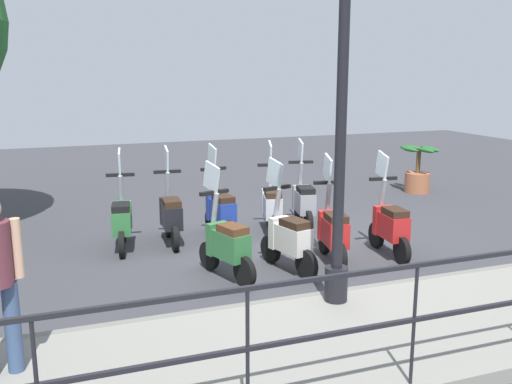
% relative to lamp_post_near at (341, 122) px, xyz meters
% --- Properties ---
extents(ground_plane, '(28.00, 28.00, 0.00)m').
position_rel_lamp_post_near_xyz_m(ground_plane, '(2.40, -0.48, -2.19)').
color(ground_plane, '#38383D').
extents(promenade_walkway, '(2.20, 20.00, 0.15)m').
position_rel_lamp_post_near_xyz_m(promenade_walkway, '(-0.75, -0.48, -2.11)').
color(promenade_walkway, gray).
rests_on(promenade_walkway, ground_plane).
extents(fence_railing, '(0.04, 16.03, 1.07)m').
position_rel_lamp_post_near_xyz_m(fence_railing, '(-1.80, -0.48, -1.29)').
color(fence_railing, black).
rests_on(fence_railing, promenade_walkway).
extents(lamp_post_near, '(0.26, 0.90, 4.57)m').
position_rel_lamp_post_near_xyz_m(lamp_post_near, '(0.00, 0.00, 0.00)').
color(lamp_post_near, black).
rests_on(lamp_post_near, promenade_walkway).
extents(potted_palm, '(1.06, 0.66, 1.05)m').
position_rel_lamp_post_near_xyz_m(potted_palm, '(5.26, -4.88, -1.74)').
color(potted_palm, '#9E5B3D').
rests_on(potted_palm, ground_plane).
extents(scooter_near_0, '(1.23, 0.44, 1.54)m').
position_rel_lamp_post_near_xyz_m(scooter_near_0, '(1.56, -1.72, -1.70)').
color(scooter_near_0, black).
rests_on(scooter_near_0, ground_plane).
extents(scooter_near_1, '(1.22, 0.48, 1.54)m').
position_rel_lamp_post_near_xyz_m(scooter_near_1, '(1.59, -0.78, -1.70)').
color(scooter_near_1, black).
rests_on(scooter_near_1, ground_plane).
extents(scooter_near_2, '(1.21, 0.51, 1.54)m').
position_rel_lamp_post_near_xyz_m(scooter_near_2, '(1.49, -0.05, -1.70)').
color(scooter_near_2, black).
rests_on(scooter_near_2, ground_plane).
extents(scooter_near_3, '(1.20, 0.55, 1.54)m').
position_rel_lamp_post_near_xyz_m(scooter_near_3, '(1.50, 0.84, -1.70)').
color(scooter_near_3, black).
rests_on(scooter_near_3, ground_plane).
extents(scooter_far_0, '(1.22, 0.50, 1.54)m').
position_rel_lamp_post_near_xyz_m(scooter_far_0, '(3.44, -1.18, -1.70)').
color(scooter_far_0, black).
rests_on(scooter_far_0, ground_plane).
extents(scooter_far_1, '(1.21, 0.53, 1.54)m').
position_rel_lamp_post_near_xyz_m(scooter_far_1, '(3.34, -0.54, -1.70)').
color(scooter_far_1, black).
rests_on(scooter_far_1, ground_plane).
extents(scooter_far_2, '(1.23, 0.44, 1.54)m').
position_rel_lamp_post_near_xyz_m(scooter_far_2, '(3.29, 0.39, -1.70)').
color(scooter_far_2, black).
rests_on(scooter_far_2, ground_plane).
extents(scooter_far_3, '(1.23, 0.44, 1.54)m').
position_rel_lamp_post_near_xyz_m(scooter_far_3, '(3.29, 1.22, -1.70)').
color(scooter_far_3, black).
rests_on(scooter_far_3, ground_plane).
extents(scooter_far_4, '(1.23, 0.46, 1.54)m').
position_rel_lamp_post_near_xyz_m(scooter_far_4, '(3.25, 1.99, -1.70)').
color(scooter_far_4, black).
rests_on(scooter_far_4, ground_plane).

